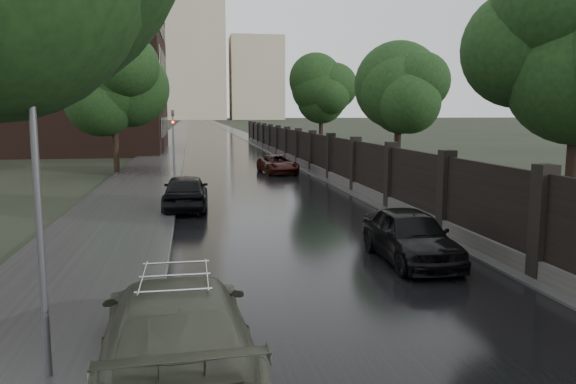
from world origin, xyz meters
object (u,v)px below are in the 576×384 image
Objects in this scene: tree_left_far at (113,90)px; car_right_near at (410,236)px; lamp_post at (38,201)px; car_right_far at (278,164)px; hatchback_left at (186,192)px; tree_right_c at (321,99)px; traffic_light at (173,139)px; volga_sedan at (177,329)px; tree_right_b at (399,92)px.

car_right_near is at bearing -66.03° from tree_left_far.
lamp_post is 1.19× the size of car_right_far.
lamp_post is 1.18× the size of hatchback_left.
car_right_near is (7.62, 5.51, -1.97)m from lamp_post.
car_right_near is at bearing -99.09° from tree_right_c.
car_right_near is (6.52, -17.98, -1.70)m from traffic_light.
volga_sedan is 27.90m from car_right_far.
tree_left_far reaches higher than lamp_post.
volga_sedan is at bearing -2.93° from lamp_post.
tree_left_far is 11.16m from car_right_far.
tree_left_far is 1.41× the size of volga_sedan.
car_right_far is (5.67, 12.73, -0.14)m from hatchback_left.
tree_right_c is at bearing 32.83° from tree_left_far.
car_right_far is at bearing -7.20° from tree_left_far.
volga_sedan reaches higher than car_right_far.
volga_sedan is at bearing -107.74° from car_right_far.
lamp_post is (2.60, -28.50, -2.57)m from tree_left_far.
car_right_far is (7.47, 27.23, -2.08)m from lamp_post.
tree_right_b reaches higher than car_right_near.
tree_right_c reaches higher than car_right_near.
car_right_near is 21.72m from car_right_far.
tree_right_b is (15.50, -8.00, -0.29)m from tree_left_far.
traffic_light is 23.65m from volga_sedan.
tree_right_c is 40.67m from lamp_post.
car_right_near is at bearing 35.86° from lamp_post.
hatchback_left is 1.01× the size of car_right_far.
tree_right_c reaches higher than traffic_light.
car_right_far is at bearing -111.91° from hatchback_left.
tree_right_b is 18.00m from tree_right_c.
lamp_post reaches higher than traffic_light.
hatchback_left is 10.71m from car_right_near.
traffic_light is at bearing -91.34° from volga_sedan.
lamp_post is 14.74m from hatchback_left.
hatchback_left is at bearing 123.02° from car_right_near.
volga_sedan is at bearing 92.11° from hatchback_left.
tree_right_c is 40.37m from volga_sedan.
tree_right_c is 1.70× the size of car_right_near.
tree_right_c is (0.00, 18.00, 0.00)m from tree_right_b.
hatchback_left is 1.05× the size of car_right_near.
hatchback_left is (4.40, -14.00, -4.51)m from tree_left_far.
traffic_light is (3.70, -5.01, -2.84)m from tree_left_far.
tree_right_c is at bearing 90.00° from tree_right_b.
hatchback_left is at bearing -151.62° from tree_right_b.
lamp_post is 2.63m from volga_sedan.
tree_right_b reaches higher than hatchback_left.
tree_left_far is 28.73m from lamp_post.
traffic_light is at bearing 87.32° from lamp_post.
tree_left_far is at bearing 95.21° from lamp_post.
volga_sedan reaches higher than hatchback_left.
tree_right_b reaches higher than lamp_post.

